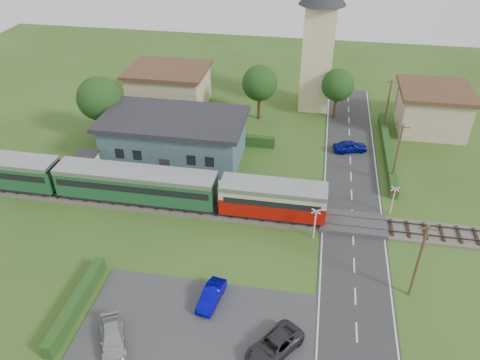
% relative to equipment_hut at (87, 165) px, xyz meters
% --- Properties ---
extents(ground, '(120.00, 120.00, 0.00)m').
position_rel_equipment_hut_xyz_m(ground, '(18.00, -5.20, -1.75)').
color(ground, '#2D4C19').
extents(railway_track, '(76.00, 3.20, 0.49)m').
position_rel_equipment_hut_xyz_m(railway_track, '(18.00, -3.20, -1.64)').
color(railway_track, '#4C443D').
rests_on(railway_track, ground).
extents(road, '(6.00, 70.00, 0.05)m').
position_rel_equipment_hut_xyz_m(road, '(28.00, -5.20, -1.72)').
color(road, '#28282B').
rests_on(road, ground).
extents(car_park, '(17.00, 9.00, 0.08)m').
position_rel_equipment_hut_xyz_m(car_park, '(16.50, -17.20, -1.71)').
color(car_park, '#333335').
rests_on(car_park, ground).
extents(crossing_deck, '(6.20, 3.40, 0.45)m').
position_rel_equipment_hut_xyz_m(crossing_deck, '(28.00, -3.20, -1.52)').
color(crossing_deck, '#333335').
rests_on(crossing_deck, ground).
extents(platform, '(30.00, 3.00, 0.45)m').
position_rel_equipment_hut_xyz_m(platform, '(8.00, 0.00, -1.52)').
color(platform, gray).
rests_on(platform, ground).
extents(equipment_hut, '(2.30, 2.30, 2.55)m').
position_rel_equipment_hut_xyz_m(equipment_hut, '(0.00, 0.00, 0.00)').
color(equipment_hut, beige).
rests_on(equipment_hut, platform).
extents(station_building, '(16.00, 9.00, 5.30)m').
position_rel_equipment_hut_xyz_m(station_building, '(8.00, 5.79, 0.95)').
color(station_building, '#446571').
rests_on(station_building, ground).
extents(train, '(43.20, 2.90, 3.40)m').
position_rel_equipment_hut_xyz_m(train, '(3.55, -3.20, 0.43)').
color(train, '#232328').
rests_on(train, ground).
extents(church_tower, '(6.00, 6.00, 17.60)m').
position_rel_equipment_hut_xyz_m(church_tower, '(23.00, 22.80, 8.48)').
color(church_tower, beige).
rests_on(church_tower, ground).
extents(house_west, '(10.80, 8.80, 5.50)m').
position_rel_equipment_hut_xyz_m(house_west, '(3.00, 19.80, 1.04)').
color(house_west, tan).
rests_on(house_west, ground).
extents(house_east, '(8.80, 8.80, 5.50)m').
position_rel_equipment_hut_xyz_m(house_east, '(38.00, 18.80, 1.05)').
color(house_east, tan).
rests_on(house_east, ground).
extents(hedge_carpark, '(0.80, 9.00, 1.20)m').
position_rel_equipment_hut_xyz_m(hedge_carpark, '(7.00, -17.20, -1.15)').
color(hedge_carpark, '#193814').
rests_on(hedge_carpark, ground).
extents(hedge_roadside, '(0.80, 18.00, 1.20)m').
position_rel_equipment_hut_xyz_m(hedge_roadside, '(32.20, 10.80, -1.15)').
color(hedge_roadside, '#193814').
rests_on(hedge_roadside, ground).
extents(hedge_station, '(22.00, 0.80, 1.30)m').
position_rel_equipment_hut_xyz_m(hedge_station, '(8.00, 10.30, -1.10)').
color(hedge_station, '#193814').
rests_on(hedge_station, ground).
extents(tree_a, '(5.20, 5.20, 8.00)m').
position_rel_equipment_hut_xyz_m(tree_a, '(-2.00, 8.80, 3.63)').
color(tree_a, '#332316').
rests_on(tree_a, ground).
extents(tree_b, '(4.60, 4.60, 7.34)m').
position_rel_equipment_hut_xyz_m(tree_b, '(16.00, 17.80, 3.27)').
color(tree_b, '#332316').
rests_on(tree_b, ground).
extents(tree_c, '(4.20, 4.20, 6.78)m').
position_rel_equipment_hut_xyz_m(tree_c, '(26.00, 19.80, 2.91)').
color(tree_c, '#332316').
rests_on(tree_c, ground).
extents(utility_pole_b, '(1.40, 0.22, 7.00)m').
position_rel_equipment_hut_xyz_m(utility_pole_b, '(32.20, -11.20, 1.88)').
color(utility_pole_b, '#473321').
rests_on(utility_pole_b, ground).
extents(utility_pole_c, '(1.40, 0.22, 7.00)m').
position_rel_equipment_hut_xyz_m(utility_pole_c, '(32.20, 4.80, 1.88)').
color(utility_pole_c, '#473321').
rests_on(utility_pole_c, ground).
extents(utility_pole_d, '(1.40, 0.22, 7.00)m').
position_rel_equipment_hut_xyz_m(utility_pole_d, '(32.20, 16.80, 1.88)').
color(utility_pole_d, '#473321').
rests_on(utility_pole_d, ground).
extents(crossing_signal_near, '(0.84, 0.28, 3.28)m').
position_rel_equipment_hut_xyz_m(crossing_signal_near, '(24.40, -5.61, 0.39)').
color(crossing_signal_near, silver).
rests_on(crossing_signal_near, ground).
extents(crossing_signal_far, '(0.84, 0.28, 3.28)m').
position_rel_equipment_hut_xyz_m(crossing_signal_far, '(31.60, -0.81, 0.39)').
color(crossing_signal_far, silver).
rests_on(crossing_signal_far, ground).
extents(streetlamp_west, '(0.30, 0.30, 5.15)m').
position_rel_equipment_hut_xyz_m(streetlamp_west, '(-4.00, 14.80, 1.29)').
color(streetlamp_west, '#3F3F47').
rests_on(streetlamp_west, ground).
extents(streetlamp_east, '(0.30, 0.30, 5.15)m').
position_rel_equipment_hut_xyz_m(streetlamp_east, '(34.00, 21.80, 1.29)').
color(streetlamp_east, '#3F3F47').
rests_on(streetlamp_east, ground).
extents(car_on_road, '(4.25, 2.69, 1.35)m').
position_rel_equipment_hut_xyz_m(car_on_road, '(27.92, 10.85, -1.02)').
color(car_on_road, '#070B76').
rests_on(car_on_road, road).
extents(car_park_blue, '(1.83, 3.79, 1.20)m').
position_rel_equipment_hut_xyz_m(car_park_blue, '(16.95, -14.70, -1.07)').
color(car_park_blue, '#020092').
rests_on(car_park_blue, car_park).
extents(car_park_silver, '(3.26, 4.32, 1.16)m').
position_rel_equipment_hut_xyz_m(car_park_silver, '(10.99, -19.70, -1.09)').
color(car_park_silver, '#A6A7A8').
rests_on(car_park_silver, car_park).
extents(car_park_dark, '(4.36, 4.96, 1.27)m').
position_rel_equipment_hut_xyz_m(car_park_dark, '(22.25, -18.40, -1.03)').
color(car_park_dark, '#2A2A2D').
rests_on(car_park_dark, car_park).
extents(pedestrian_near, '(0.66, 0.45, 1.77)m').
position_rel_equipment_hut_xyz_m(pedestrian_near, '(15.59, -0.67, -0.41)').
color(pedestrian_near, gray).
rests_on(pedestrian_near, platform).
extents(pedestrian_far, '(1.04, 1.15, 1.95)m').
position_rel_equipment_hut_xyz_m(pedestrian_far, '(1.67, -0.35, -0.32)').
color(pedestrian_far, gray).
rests_on(pedestrian_far, platform).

